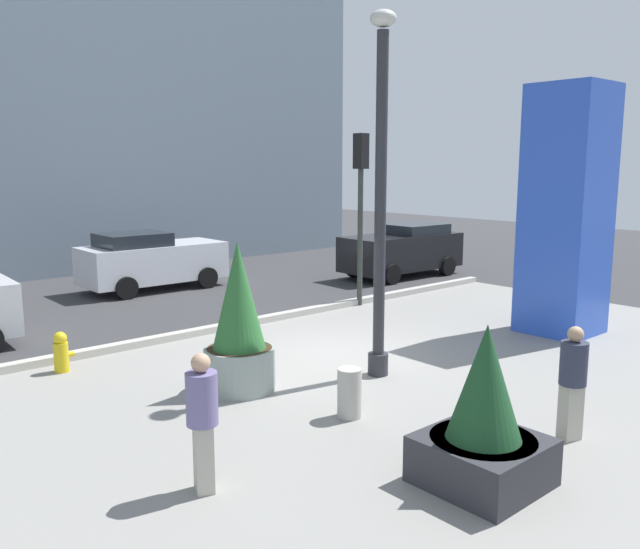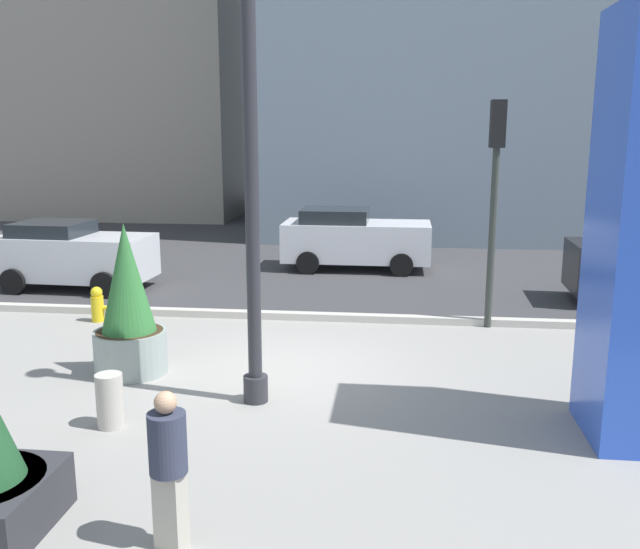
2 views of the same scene
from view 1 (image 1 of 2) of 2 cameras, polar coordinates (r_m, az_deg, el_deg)
The scene contains 14 objects.
ground_plane at distance 15.86m, azimuth -8.80°, elevation -4.01°, with size 60.00×60.00×0.00m, color #38383A.
plaza_pavement at distance 11.45m, azimuth 7.83°, elevation -9.33°, with size 18.00×10.00×0.02m, color gray.
curb_strip at distance 15.13m, azimuth -7.00°, elevation -4.32°, with size 18.00×0.24×0.16m, color #B7B2A8.
lamp_post at distance 11.19m, azimuth 5.32°, elevation 6.06°, with size 0.44×0.44×6.19m.
art_pillar_blue at distance 15.18m, azimuth 20.78°, elevation 5.19°, with size 1.51×1.51×5.39m, color blue.
potted_plant_mid_plaza at distance 10.75m, azimuth -7.12°, elevation -4.62°, with size 1.18×1.18×2.49m.
potted_plant_near_left at distance 7.91m, azimuth 14.16°, elevation -12.34°, with size 1.30×1.30×1.92m.
fire_hydrant at distance 12.65m, azimuth -21.75°, elevation -6.36°, with size 0.36×0.26×0.75m.
concrete_bollard at distance 9.73m, azimuth 2.60°, elevation -10.36°, with size 0.36×0.36×0.75m, color #B2ADA3.
traffic_light_far_side at distance 17.03m, azimuth 3.57°, elevation 7.38°, with size 0.28×0.42×4.50m.
car_curb_east at distance 20.09m, azimuth -14.59°, elevation 1.21°, with size 4.20×2.03×1.74m.
car_passing_lane at distance 21.97m, azimuth 7.27°, elevation 2.16°, with size 4.37×2.07×1.73m.
pedestrian_on_sidewalk at distance 7.58m, azimuth -10.28°, elevation -12.11°, with size 0.47×0.47×1.64m.
pedestrian_crossing at distance 9.44m, azimuth 21.28°, elevation -8.45°, with size 0.45×0.45×1.58m.
Camera 1 is at (-8.23, -9.05, 3.68)m, focal length 36.50 mm.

